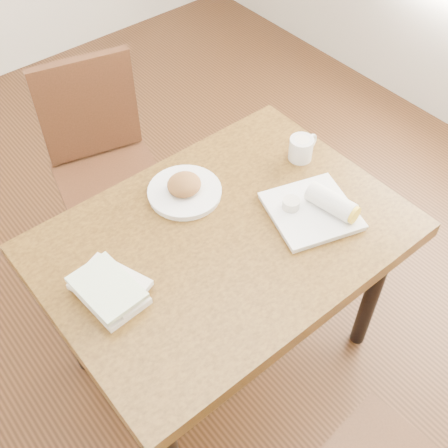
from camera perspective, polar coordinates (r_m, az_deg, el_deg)
ground at (r=2.42m, az=0.00°, el=-12.77°), size 4.00×5.00×0.01m
table at (r=1.86m, az=0.00°, el=-2.77°), size 1.15×0.83×0.75m
chair_far at (r=2.41m, az=-12.20°, el=6.59°), size 0.51×0.51×0.95m
plate_scone at (r=1.90m, az=-4.03°, el=3.54°), size 0.25×0.25×0.08m
coffee_mug at (r=2.05m, az=7.90°, el=7.69°), size 0.13×0.09×0.09m
plate_burrito at (r=1.86m, az=9.48°, el=1.59°), size 0.34×0.34×0.09m
book_stack at (r=1.67m, az=-11.60°, el=-6.47°), size 0.20×0.25×0.06m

